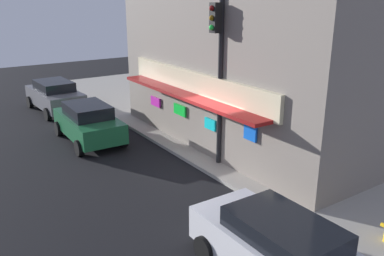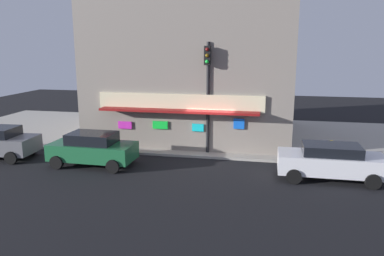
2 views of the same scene
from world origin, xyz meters
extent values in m
plane|color=black|center=(0.00, 0.00, 0.00)|extent=(54.11, 54.11, 0.00)
cube|color=#A39E93|center=(0.00, 5.45, 0.07)|extent=(36.07, 10.91, 0.13)
cube|color=gray|center=(-1.69, 5.62, 4.49)|extent=(11.76, 9.49, 8.71)
cube|color=beige|center=(-1.69, 0.79, 2.79)|extent=(8.94, 0.16, 0.88)
cube|color=maroon|center=(-1.69, 0.44, 2.38)|extent=(8.47, 0.90, 0.12)
cube|color=#E533CC|center=(-4.80, 0.81, 1.42)|extent=(0.78, 0.08, 0.40)
cube|color=#19E53F|center=(-2.78, 0.81, 1.50)|extent=(0.84, 0.08, 0.43)
cube|color=#19D8E5|center=(-0.70, 0.81, 1.45)|extent=(0.62, 0.08, 0.40)
cube|color=blue|center=(1.47, 0.81, 1.75)|extent=(0.56, 0.08, 0.54)
cylinder|color=black|center=(-0.17, 0.82, 3.02)|extent=(0.18, 0.18, 5.77)
cube|color=black|center=(-0.17, 0.57, 5.23)|extent=(0.32, 0.28, 0.95)
sphere|color=maroon|center=(-0.17, 0.42, 5.53)|extent=(0.18, 0.18, 0.18)
sphere|color=brown|center=(-0.17, 0.42, 5.23)|extent=(0.18, 0.18, 0.18)
sphere|color=#1ED83F|center=(-0.17, 0.42, 4.93)|extent=(0.18, 0.18, 0.18)
cylinder|color=gold|center=(6.18, 1.27, 0.46)|extent=(0.29, 0.29, 0.65)
sphere|color=gold|center=(6.18, 1.27, 0.86)|extent=(0.25, 0.25, 0.25)
cylinder|color=gold|center=(5.97, 1.27, 0.49)|extent=(0.12, 0.10, 0.10)
cylinder|color=gold|center=(6.38, 1.27, 0.49)|extent=(0.12, 0.10, 0.10)
cylinder|color=#2D2D2D|center=(1.07, 1.19, 0.55)|extent=(0.57, 0.57, 0.83)
cylinder|color=navy|center=(-4.00, 1.26, 0.56)|extent=(0.16, 0.16, 0.86)
cylinder|color=navy|center=(-4.34, 1.26, 0.56)|extent=(0.16, 0.16, 0.86)
cube|color=#B2333F|center=(-4.17, 1.26, 1.31)|extent=(0.24, 0.46, 0.65)
sphere|color=tan|center=(-4.17, 1.26, 1.78)|extent=(0.22, 0.22, 0.22)
cylinder|color=#B2333F|center=(-4.17, 1.51, 1.28)|extent=(0.10, 0.10, 0.58)
cylinder|color=#B2333F|center=(-4.17, 1.01, 1.28)|extent=(0.10, 0.10, 0.58)
cube|color=#1E6038|center=(-5.32, -2.14, 0.71)|extent=(4.10, 1.88, 0.79)
cube|color=black|center=(-5.32, -2.14, 1.36)|extent=(2.22, 1.56, 0.51)
cylinder|color=black|center=(-3.89, -1.26, 0.32)|extent=(0.64, 0.23, 0.64)
cylinder|color=black|center=(-3.91, -3.07, 0.32)|extent=(0.64, 0.23, 0.64)
cylinder|color=black|center=(-6.73, -1.21, 0.32)|extent=(0.64, 0.23, 0.64)
cylinder|color=black|center=(-6.76, -3.03, 0.32)|extent=(0.64, 0.23, 0.64)
cube|color=silver|center=(5.66, -1.97, 0.72)|extent=(4.45, 1.78, 0.81)
cube|color=black|center=(5.66, -1.97, 1.34)|extent=(2.40, 1.49, 0.43)
cylinder|color=black|center=(7.22, -1.09, 0.32)|extent=(0.64, 0.22, 0.64)
cylinder|color=black|center=(7.22, -2.86, 0.32)|extent=(0.64, 0.22, 0.64)
cylinder|color=black|center=(4.11, -1.08, 0.32)|extent=(0.64, 0.22, 0.64)
cylinder|color=black|center=(4.11, -2.85, 0.32)|extent=(0.64, 0.22, 0.64)
cylinder|color=black|center=(-9.45, -0.93, 0.32)|extent=(0.65, 0.25, 0.64)
cylinder|color=black|center=(-9.36, -2.79, 0.32)|extent=(0.65, 0.25, 0.64)
camera|label=1|loc=(10.66, -7.61, 5.94)|focal=38.06mm
camera|label=2|loc=(2.94, -18.66, 5.72)|focal=35.72mm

